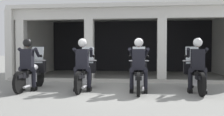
# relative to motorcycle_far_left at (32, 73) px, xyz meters

# --- Properties ---
(ground_plane) EXTENTS (80.00, 80.00, 0.00)m
(ground_plane) POSITION_rel_motorcycle_far_left_xyz_m (2.51, 2.78, -0.50)
(ground_plane) COLOR gray
(station_building) EXTENTS (9.83, 5.24, 3.08)m
(station_building) POSITION_rel_motorcycle_far_left_xyz_m (2.78, 5.14, 1.49)
(station_building) COLOR black
(station_building) RESTS_ON ground
(kerb_strip) EXTENTS (9.33, 0.24, 0.12)m
(kerb_strip) POSITION_rel_motorcycle_far_left_xyz_m (2.78, 1.99, -0.44)
(kerb_strip) COLOR #B7B5AD
(kerb_strip) RESTS_ON ground
(motorcycle_far_left) EXTENTS (0.62, 2.04, 1.35)m
(motorcycle_far_left) POSITION_rel_motorcycle_far_left_xyz_m (0.00, 0.00, 0.00)
(motorcycle_far_left) COLOR black
(motorcycle_far_left) RESTS_ON ground
(police_officer_far_left) EXTENTS (0.63, 0.61, 1.58)m
(police_officer_far_left) POSITION_rel_motorcycle_far_left_xyz_m (-0.00, -0.28, 0.44)
(police_officer_far_left) COLOR black
(police_officer_far_left) RESTS_ON ground
(motorcycle_center_left) EXTENTS (0.62, 2.04, 1.35)m
(motorcycle_center_left) POSITION_rel_motorcycle_far_left_xyz_m (1.68, 0.11, 0.00)
(motorcycle_center_left) COLOR black
(motorcycle_center_left) RESTS_ON ground
(police_officer_center_left) EXTENTS (0.63, 0.61, 1.58)m
(police_officer_center_left) POSITION_rel_motorcycle_far_left_xyz_m (1.68, -0.17, 0.44)
(police_officer_center_left) COLOR black
(police_officer_center_left) RESTS_ON ground
(motorcycle_center_right) EXTENTS (0.62, 2.04, 1.35)m
(motorcycle_center_right) POSITION_rel_motorcycle_far_left_xyz_m (3.35, 0.00, 0.00)
(motorcycle_center_right) COLOR black
(motorcycle_center_right) RESTS_ON ground
(police_officer_center_right) EXTENTS (0.63, 0.61, 1.58)m
(police_officer_center_right) POSITION_rel_motorcycle_far_left_xyz_m (3.35, -0.28, 0.44)
(police_officer_center_right) COLOR black
(police_officer_center_right) RESTS_ON ground
(motorcycle_far_right) EXTENTS (0.62, 2.04, 1.35)m
(motorcycle_far_right) POSITION_rel_motorcycle_far_left_xyz_m (5.03, 0.17, 0.00)
(motorcycle_far_right) COLOR black
(motorcycle_far_right) RESTS_ON ground
(police_officer_far_right) EXTENTS (0.63, 0.61, 1.58)m
(police_officer_far_right) POSITION_rel_motorcycle_far_left_xyz_m (5.03, -0.11, 0.44)
(police_officer_far_right) COLOR black
(police_officer_far_right) RESTS_ON ground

